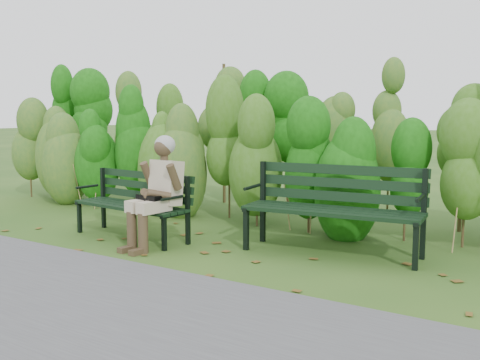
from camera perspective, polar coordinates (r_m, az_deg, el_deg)
The scene contains 7 objects.
ground at distance 6.30m, azimuth -1.74°, elevation -7.12°, with size 80.00×80.00×0.00m, color #274C18.
footpath at distance 4.73m, azimuth -17.43°, elevation -12.26°, with size 60.00×2.50×0.01m, color #474749.
hedge_band at distance 7.71m, azimuth 6.13°, elevation 4.92°, with size 11.04×1.67×2.42m.
leaf_litter at distance 5.96m, azimuth 0.03°, elevation -7.92°, with size 5.56×2.27×0.01m.
bench_left at distance 6.95m, azimuth -10.53°, elevation -1.93°, with size 1.64×0.66×0.80m.
bench_right at distance 6.17m, azimuth 9.62°, elevation -2.18°, with size 1.97×0.84×0.95m.
seated_woman at distance 6.40m, azimuth -8.38°, elevation -0.58°, with size 0.53×0.78×1.26m.
Camera 1 is at (3.47, -5.02, 1.55)m, focal length 42.00 mm.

